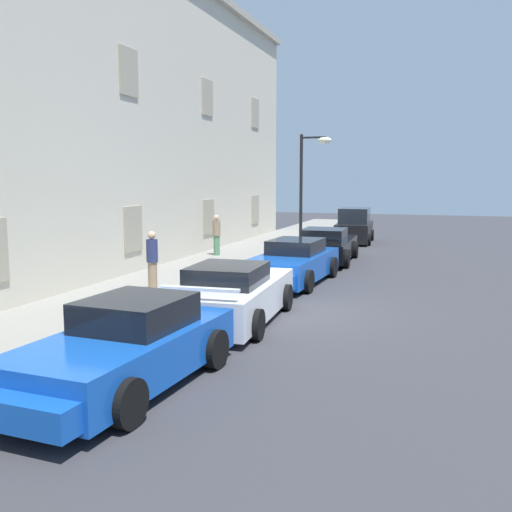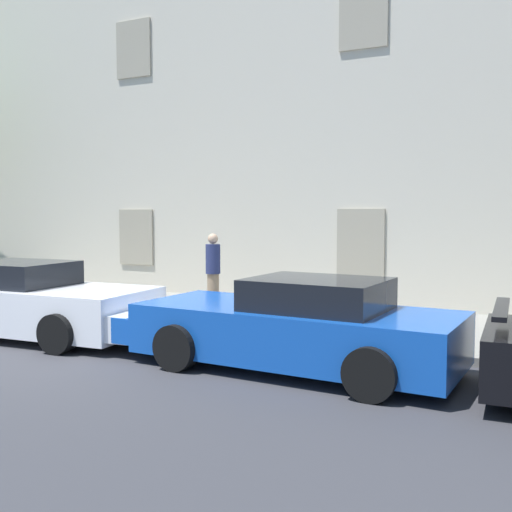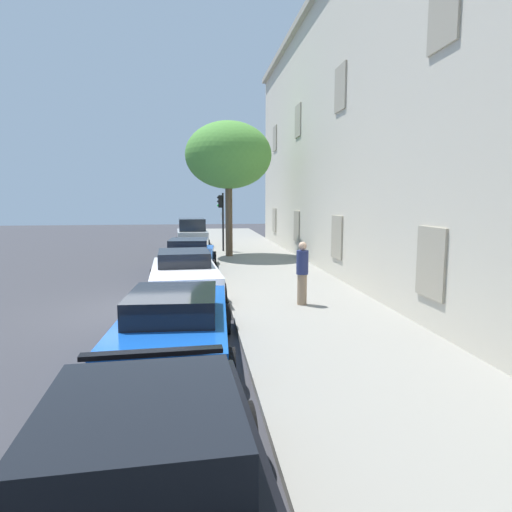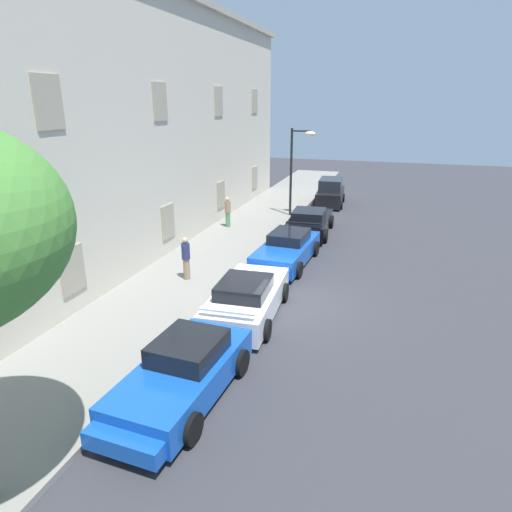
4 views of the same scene
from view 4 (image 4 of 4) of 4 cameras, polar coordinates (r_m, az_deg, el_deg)
ground_plane at (r=15.86m, az=4.20°, el=-5.78°), size 80.00×80.00×0.00m
sidewalk at (r=17.24m, az=-9.88°, el=-3.67°), size 60.00×4.07×0.14m
building_facade at (r=18.32m, az=-23.06°, el=14.32°), size 39.40×4.83×11.16m
sportscar_red_lead at (r=10.92m, az=-9.66°, el=-14.92°), size 4.68×2.26×1.37m
sportscar_yellow_flank at (r=14.75m, az=-0.95°, el=-5.17°), size 5.04×2.33×1.36m
sportscar_white_middle at (r=19.12m, az=3.76°, el=0.58°), size 5.15×2.26×1.34m
sportscar_tail_end at (r=23.99m, az=6.87°, el=4.36°), size 5.07×2.38×1.33m
hatchback_distant at (r=30.72m, az=9.42°, el=7.88°), size 4.01×2.01×1.77m
street_lamp at (r=26.54m, az=5.50°, el=12.60°), size 0.44×1.42×5.04m
pedestrian_admiring at (r=17.29m, az=-8.89°, el=-0.20°), size 0.44×0.44×1.68m
pedestrian_strolling at (r=24.41m, az=-3.61°, el=5.67°), size 0.37×0.37×1.65m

